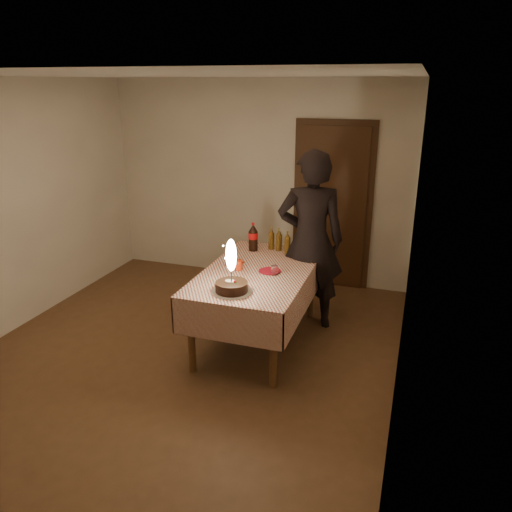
% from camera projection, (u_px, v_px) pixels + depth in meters
% --- Properties ---
extents(ground, '(4.00, 4.50, 0.01)m').
position_uv_depth(ground, '(187.00, 352.00, 4.96)').
color(ground, brown).
rests_on(ground, ground).
extents(room_shell, '(4.04, 4.54, 2.62)m').
position_uv_depth(room_shell, '(186.00, 187.00, 4.47)').
color(room_shell, silver).
rests_on(room_shell, ground).
extents(dining_table, '(1.02, 1.72, 0.78)m').
position_uv_depth(dining_table, '(258.00, 280.00, 4.97)').
color(dining_table, brown).
rests_on(dining_table, ground).
extents(birthday_cake, '(0.36, 0.36, 0.49)m').
position_uv_depth(birthday_cake, '(232.00, 280.00, 4.39)').
color(birthday_cake, white).
rests_on(birthday_cake, dining_table).
extents(red_plate, '(0.22, 0.22, 0.01)m').
position_uv_depth(red_plate, '(270.00, 271.00, 4.91)').
color(red_plate, '#B00C20').
rests_on(red_plate, dining_table).
extents(red_cup, '(0.08, 0.08, 0.10)m').
position_uv_depth(red_cup, '(238.00, 265.00, 4.93)').
color(red_cup, red).
rests_on(red_cup, dining_table).
extents(clear_cup, '(0.07, 0.07, 0.09)m').
position_uv_depth(clear_cup, '(275.00, 270.00, 4.81)').
color(clear_cup, white).
rests_on(clear_cup, dining_table).
extents(napkin_stack, '(0.15, 0.15, 0.02)m').
position_uv_depth(napkin_stack, '(235.00, 264.00, 5.09)').
color(napkin_stack, '#B42114').
rests_on(napkin_stack, dining_table).
extents(cola_bottle, '(0.10, 0.10, 0.32)m').
position_uv_depth(cola_bottle, '(253.00, 237.00, 5.46)').
color(cola_bottle, black).
rests_on(cola_bottle, dining_table).
extents(amber_bottle_left, '(0.06, 0.06, 0.25)m').
position_uv_depth(amber_bottle_left, '(271.00, 239.00, 5.52)').
color(amber_bottle_left, '#51330D').
rests_on(amber_bottle_left, dining_table).
extents(amber_bottle_right, '(0.06, 0.06, 0.25)m').
position_uv_depth(amber_bottle_right, '(287.00, 244.00, 5.36)').
color(amber_bottle_right, '#51330D').
rests_on(amber_bottle_right, dining_table).
extents(amber_bottle_mid, '(0.06, 0.06, 0.25)m').
position_uv_depth(amber_bottle_mid, '(279.00, 240.00, 5.47)').
color(amber_bottle_mid, '#51330D').
rests_on(amber_bottle_mid, dining_table).
extents(photographer, '(0.80, 0.62, 1.92)m').
position_uv_depth(photographer, '(310.00, 241.00, 5.25)').
color(photographer, black).
rests_on(photographer, ground).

